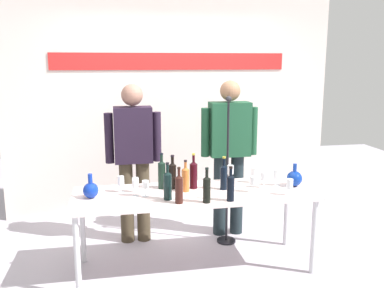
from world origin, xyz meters
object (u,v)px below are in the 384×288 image
at_px(wine_bottle_8, 162,173).
at_px(wine_glass_right_2, 277,175).
at_px(display_table, 195,198).
at_px(decanter_blue_right, 294,178).
at_px(wine_bottle_1, 231,186).
at_px(wine_glass_right_5, 264,177).
at_px(wine_glass_left_3, 135,182).
at_px(wine_glass_left_1, 145,185).
at_px(wine_bottle_6, 186,178).
at_px(wine_bottle_0, 194,174).
at_px(wine_glass_right_0, 230,170).
at_px(wine_glass_right_3, 254,181).
at_px(presenter_left, 134,154).
at_px(wine_glass_right_4, 290,184).
at_px(wine_bottle_2, 207,188).
at_px(wine_glass_right_1, 255,172).
at_px(wine_bottle_5, 168,184).
at_px(wine_bottle_3, 173,174).
at_px(wine_bottle_7, 179,188).
at_px(decanter_blue_left, 91,190).
at_px(presenter_right, 229,148).
at_px(wine_glass_left_0, 135,184).
at_px(wine_bottle_4, 224,176).
at_px(microphone_stand, 227,195).

relative_size(wine_bottle_8, wine_glass_right_2, 2.19).
height_order(display_table, decanter_blue_right, decanter_blue_right).
relative_size(wine_bottle_1, wine_glass_right_5, 2.02).
height_order(wine_glass_left_3, wine_glass_right_5, wine_glass_right_5).
relative_size(display_table, wine_glass_left_1, 15.34).
distance_m(wine_bottle_6, wine_glass_right_2, 0.88).
bearing_deg(wine_glass_right_5, wine_bottle_6, 177.97).
height_order(decanter_blue_right, wine_bottle_0, wine_bottle_0).
distance_m(wine_glass_right_0, wine_glass_right_3, 0.40).
distance_m(presenter_left, wine_glass_right_3, 1.31).
xyz_separation_m(wine_bottle_0, wine_glass_right_2, (0.79, -0.06, -0.03)).
distance_m(presenter_left, wine_bottle_1, 1.25).
bearing_deg(wine_glass_right_4, wine_bottle_2, -176.22).
bearing_deg(wine_glass_right_1, wine_bottle_5, -159.21).
xyz_separation_m(wine_bottle_3, wine_glass_right_1, (0.81, 0.04, -0.03)).
height_order(wine_bottle_6, wine_bottle_7, wine_bottle_7).
height_order(wine_bottle_5, wine_glass_right_0, wine_bottle_5).
xyz_separation_m(wine_bottle_3, wine_bottle_6, (0.10, -0.10, -0.01)).
height_order(wine_bottle_7, wine_bottle_8, wine_bottle_8).
bearing_deg(decanter_blue_left, wine_glass_right_4, -8.14).
xyz_separation_m(wine_bottle_3, wine_glass_right_4, (0.98, -0.38, -0.03)).
xyz_separation_m(wine_bottle_1, wine_glass_right_0, (0.16, 0.57, -0.01)).
relative_size(wine_bottle_5, wine_bottle_8, 0.97).
relative_size(presenter_left, wine_glass_right_4, 11.30).
distance_m(presenter_right, wine_glass_left_0, 1.28).
bearing_deg(wine_bottle_2, wine_glass_right_4, 3.78).
relative_size(presenter_left, wine_bottle_8, 4.98).
relative_size(wine_glass_right_1, wine_glass_right_5, 1.00).
bearing_deg(wine_bottle_5, decanter_blue_right, 7.42).
height_order(wine_bottle_3, wine_bottle_5, wine_bottle_5).
bearing_deg(wine_glass_left_0, presenter_left, 88.29).
bearing_deg(wine_bottle_8, wine_glass_right_0, 9.49).
xyz_separation_m(display_table, wine_glass_right_2, (0.80, 0.05, 0.16)).
relative_size(wine_glass_left_3, wine_glass_right_5, 0.91).
height_order(decanter_blue_right, wine_glass_right_0, decanter_blue_right).
bearing_deg(wine_bottle_5, wine_bottle_1, -14.26).
distance_m(presenter_left, wine_bottle_7, 1.03).
distance_m(wine_bottle_4, microphone_stand, 0.59).
xyz_separation_m(decanter_blue_left, wine_glass_right_4, (1.71, -0.24, 0.03)).
height_order(presenter_left, wine_glass_right_1, presenter_left).
distance_m(wine_glass_right_2, wine_glass_right_5, 0.15).
xyz_separation_m(wine_glass_left_1, wine_glass_right_5, (1.10, 0.05, 0.00)).
distance_m(wine_bottle_0, wine_glass_right_2, 0.80).
height_order(decanter_blue_right, wine_bottle_6, wine_bottle_6).
bearing_deg(presenter_right, wine_bottle_5, -132.12).
bearing_deg(decanter_blue_left, presenter_right, 26.26).
distance_m(wine_glass_left_0, wine_glass_right_0, 0.98).
bearing_deg(wine_bottle_1, presenter_left, 127.34).
bearing_deg(wine_glass_left_3, wine_glass_left_1, -58.45).
relative_size(wine_bottle_0, microphone_stand, 0.21).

